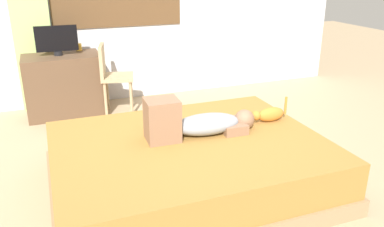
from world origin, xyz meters
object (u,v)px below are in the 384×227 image
Objects in this scene: bed at (189,165)px; chair_by_desk at (111,74)px; person_lying at (196,122)px; desk at (64,85)px; cat at (269,114)px; tv_monitor at (57,40)px; cup at (79,47)px.

bed is 2.06m from chair_by_desk.
person_lying is 2.31m from desk.
desk reaches higher than cat.
cup is (0.26, 0.20, -0.14)m from tv_monitor.
person_lying is at bearing -66.24° from tv_monitor.
cat is at bearing 3.97° from person_lying.
person_lying is 2.62× the size of cat.
person_lying is at bearing -73.75° from cup.
person_lying is 10.59× the size of cup.
tv_monitor reaches higher than cup.
cup is at bearing 39.88° from desk.
desk is at bearing 128.31° from cat.
tv_monitor is (-0.93, 2.12, 0.37)m from person_lying.
bed is at bearing -135.74° from person_lying.
tv_monitor is 0.56× the size of chair_by_desk.
bed is at bearing -69.17° from tv_monitor.
chair_by_desk is at bearing 97.35° from bed.
desk is (-0.82, 2.21, 0.16)m from bed.
desk is at bearing 0.00° from tv_monitor.
tv_monitor is (-1.65, 2.07, 0.42)m from cat.
chair_by_desk is at bearing 119.81° from cat.
desk is at bearing -140.12° from cup.
cat is 0.42× the size of chair_by_desk.
cup reaches higher than desk.
cup is at bearing 121.71° from cat.
chair_by_desk is (-1.08, 1.88, 0.01)m from cat.
desk reaches higher than bed.
cup is 0.57m from chair_by_desk.
tv_monitor reaches higher than cat.
desk is at bearing 110.30° from bed.
chair_by_desk reaches higher than bed.
bed is 2.54m from cup.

